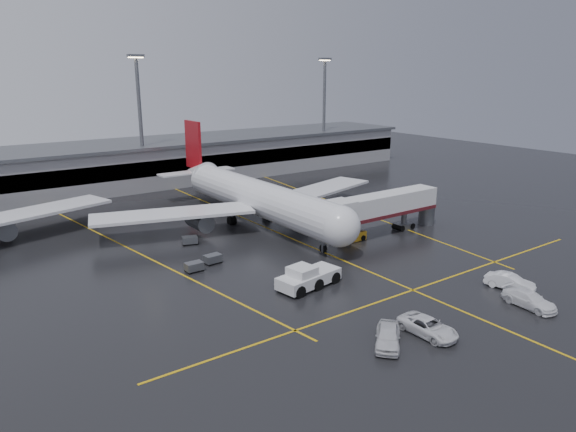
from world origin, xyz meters
TOP-DOWN VIEW (x-y plane):
  - ground at (0.00, 0.00)m, footprint 220.00×220.00m
  - apron_line_centre at (0.00, 0.00)m, footprint 0.25×90.00m
  - apron_line_stop at (0.00, -22.00)m, footprint 60.00×0.25m
  - apron_line_left at (-20.00, 10.00)m, footprint 9.99×69.35m
  - apron_line_right at (18.00, 10.00)m, footprint 7.57×69.64m
  - terminal at (0.00, 47.93)m, footprint 122.00×19.00m
  - light_mast_mid at (-5.00, 42.00)m, footprint 3.00×1.20m
  - light_mast_right at (40.00, 42.00)m, footprint 3.00×1.20m
  - main_airliner at (0.00, 9.70)m, footprint 48.80×45.60m
  - jet_bridge at (11.87, -6.00)m, footprint 19.90×3.40m
  - pushback_tractor at (-8.61, -14.82)m, footprint 7.75×4.18m
  - belt_loader at (6.26, -5.57)m, footprint 3.92×1.88m
  - service_van_a at (-6.47, -29.40)m, footprint 2.72×5.61m
  - service_van_b at (6.11, -31.42)m, footprint 2.62×5.60m
  - service_van_c at (8.58, -27.75)m, footprint 3.03×5.31m
  - service_van_d at (-10.69, -28.64)m, footprint 5.06×4.90m
  - baggage_cart_a at (-13.49, -2.46)m, footprint 2.09×1.44m
  - baggage_cart_b at (-16.49, -3.56)m, footprint 2.00×1.31m
  - baggage_cart_c at (-12.61, 5.80)m, footprint 2.30×1.85m

SIDE VIEW (x-z plane):
  - ground at x=0.00m, z-range 0.00..0.00m
  - apron_line_centre at x=0.00m, z-range 0.00..0.02m
  - apron_line_stop at x=0.00m, z-range 0.00..0.02m
  - apron_line_left at x=-20.00m, z-range 0.00..0.02m
  - apron_line_right at x=18.00m, z-range 0.00..0.02m
  - belt_loader at x=6.26m, z-range -0.63..1.84m
  - baggage_cart_a at x=-13.49m, z-range 0.07..1.19m
  - baggage_cart_b at x=-16.49m, z-range 0.07..1.19m
  - baggage_cart_c at x=-12.61m, z-range 0.07..1.19m
  - service_van_a at x=-6.47m, z-range 0.00..1.54m
  - service_van_b at x=6.11m, z-range 0.00..1.58m
  - service_van_c at x=8.58m, z-range 0.00..1.65m
  - service_van_d at x=-10.69m, z-range 0.00..1.71m
  - pushback_tractor at x=-8.61m, z-range -0.27..2.37m
  - jet_bridge at x=11.87m, z-range 0.91..6.96m
  - main_airliner at x=0.00m, z-range -2.84..11.26m
  - terminal at x=0.00m, z-range 0.02..8.62m
  - light_mast_mid at x=-5.00m, z-range 1.75..27.20m
  - light_mast_right at x=40.00m, z-range 1.75..27.20m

